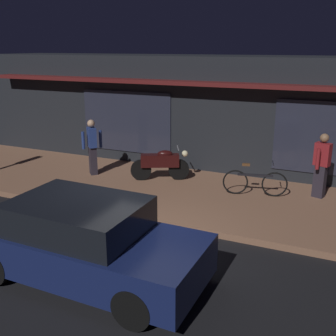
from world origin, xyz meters
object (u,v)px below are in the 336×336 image
at_px(motorcycle, 161,163).
at_px(parked_car_near, 85,241).
at_px(person_bystander, 321,164).
at_px(bicycle_parked, 255,182).
at_px(person_photographer, 92,146).

relative_size(motorcycle, parked_car_near, 0.38).
relative_size(motorcycle, person_bystander, 0.94).
distance_m(bicycle_parked, person_bystander, 1.72).
height_order(motorcycle, parked_car_near, parked_car_near).
height_order(motorcycle, person_photographer, person_photographer).
bearing_deg(person_bystander, motorcycle, -175.00).
xyz_separation_m(person_photographer, person_bystander, (6.41, 0.73, 0.00)).
height_order(person_photographer, person_bystander, same).
bearing_deg(motorcycle, parked_car_near, -79.82).
xyz_separation_m(motorcycle, person_bystander, (4.31, 0.38, 0.38)).
distance_m(bicycle_parked, parked_car_near, 5.21).
bearing_deg(person_bystander, person_photographer, -173.55).
distance_m(motorcycle, person_photographer, 2.17).
distance_m(person_photographer, person_bystander, 6.46).
distance_m(person_bystander, parked_car_near, 6.41).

